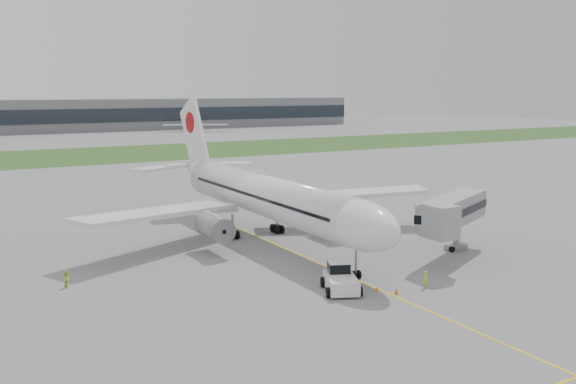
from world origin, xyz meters
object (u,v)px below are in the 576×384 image
ground_crew_near (425,279)px  jet_bridge (451,213)px  airliner (263,194)px  pushback_tug (340,279)px

ground_crew_near → jet_bridge: bearing=-157.9°
airliner → pushback_tug: (-3.33, -22.05, -4.53)m
jet_bridge → ground_crew_near: jet_bridge is taller
pushback_tug → jet_bridge: (17.11, 3.62, 4.01)m
airliner → jet_bridge: airliner is taller
jet_bridge → pushback_tug: bearing=165.8°
jet_bridge → ground_crew_near: 12.68m
pushback_tug → jet_bridge: 17.95m
jet_bridge → ground_crew_near: (-9.70, -6.92, -4.31)m
airliner → ground_crew_near: size_ratio=32.51×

